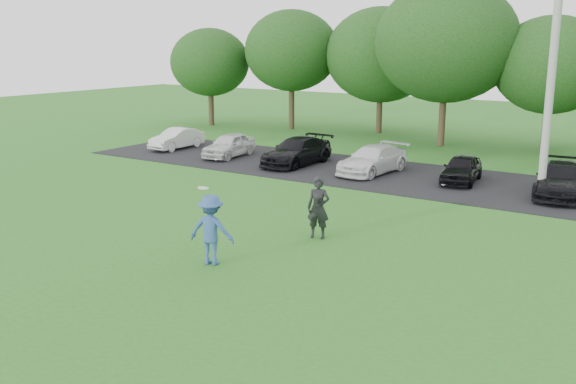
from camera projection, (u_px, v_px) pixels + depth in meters
name	position (u px, v px, depth m)	size (l,w,h in m)	color
ground	(211.00, 270.00, 15.95)	(100.00, 100.00, 0.00)	#256E1F
parking_lot	(414.00, 178.00, 26.53)	(32.00, 6.50, 0.03)	black
utility_pole	(554.00, 52.00, 21.76)	(0.28, 0.28, 10.35)	#9E9E99
frisbee_player	(211.00, 230.00, 16.18)	(1.32, 0.99, 2.02)	#31528C
camera_bystander	(318.00, 208.00, 18.33)	(0.74, 0.58, 1.79)	black
parked_cars	(443.00, 167.00, 25.67)	(27.87, 4.46, 1.22)	silver
tree_row	(521.00, 53.00, 32.53)	(42.39, 9.85, 8.64)	#38281C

